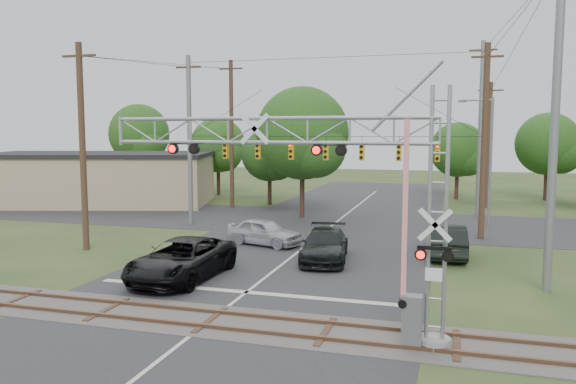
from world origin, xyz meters
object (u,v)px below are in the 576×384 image
(pickup_black, at_px, (182,259))
(sedan_silver, at_px, (264,232))
(crossing_gantry, at_px, (328,186))
(streetlight, at_px, (488,154))
(car_dark, at_px, (325,245))
(commercial_building, at_px, (99,178))
(traffic_signal_span, at_px, (340,144))

(pickup_black, distance_m, sedan_silver, 8.07)
(crossing_gantry, distance_m, streetlight, 24.34)
(car_dark, height_order, commercial_building, commercial_building)
(commercial_building, relative_size, streetlight, 2.46)
(streetlight, bearing_deg, crossing_gantry, -104.06)
(traffic_signal_span, xyz_separation_m, sedan_silver, (-3.24, -5.29, -4.87))
(crossing_gantry, height_order, streetlight, streetlight)
(traffic_signal_span, height_order, car_dark, traffic_signal_span)
(car_dark, relative_size, streetlight, 0.62)
(traffic_signal_span, relative_size, streetlight, 2.23)
(pickup_black, height_order, car_dark, pickup_black)
(pickup_black, relative_size, car_dark, 1.16)
(crossing_gantry, distance_m, sedan_silver, 15.13)
(crossing_gantry, xyz_separation_m, sedan_silver, (-6.49, 13.07, -3.99))
(car_dark, bearing_deg, sedan_silver, 137.72)
(crossing_gantry, bearing_deg, traffic_signal_span, 100.02)
(sedan_silver, bearing_deg, streetlight, -32.96)
(car_dark, bearing_deg, traffic_signal_span, 88.11)
(traffic_signal_span, relative_size, commercial_building, 0.91)
(commercial_building, bearing_deg, streetlight, -20.66)
(pickup_black, bearing_deg, car_dark, 46.66)
(crossing_gantry, height_order, sedan_silver, crossing_gantry)
(pickup_black, bearing_deg, crossing_gantry, -32.14)
(traffic_signal_span, xyz_separation_m, streetlight, (9.16, 5.25, -0.77))
(traffic_signal_span, height_order, commercial_building, traffic_signal_span)
(crossing_gantry, height_order, car_dark, crossing_gantry)
(traffic_signal_span, distance_m, pickup_black, 14.77)
(traffic_signal_span, distance_m, streetlight, 10.58)
(crossing_gantry, relative_size, sedan_silver, 2.48)
(streetlight, bearing_deg, traffic_signal_span, -150.18)
(car_dark, xyz_separation_m, streetlight, (8.28, 13.34, 4.07))
(sedan_silver, bearing_deg, crossing_gantry, -136.94)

